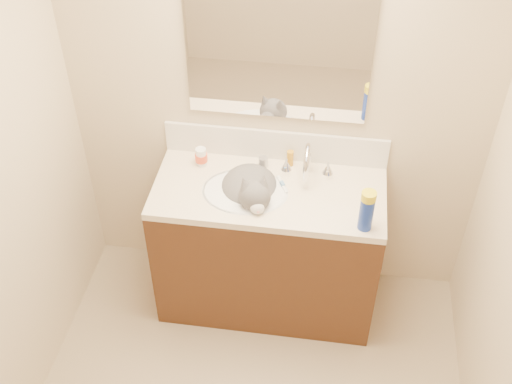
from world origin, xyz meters
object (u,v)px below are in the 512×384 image
(basin, at_px, (245,201))
(pill_bottle, at_px, (201,157))
(vanity_cabinet, at_px, (268,250))
(faucet, at_px, (307,163))
(spray_can, at_px, (366,213))
(silver_jar, at_px, (263,162))
(cat, at_px, (251,191))
(amber_bottle, at_px, (290,158))

(basin, xyz_separation_m, pill_bottle, (-0.27, 0.18, 0.12))
(vanity_cabinet, relative_size, faucet, 4.29)
(faucet, xyz_separation_m, spray_can, (0.31, -0.34, 0.01))
(basin, bearing_deg, faucet, 29.12)
(pill_bottle, xyz_separation_m, spray_can, (0.87, -0.36, 0.04))
(silver_jar, relative_size, spray_can, 0.31)
(silver_jar, distance_m, spray_can, 0.67)
(cat, distance_m, spray_can, 0.63)
(faucet, height_order, cat, faucet)
(cat, bearing_deg, amber_bottle, 31.31)
(pill_bottle, height_order, spray_can, spray_can)
(faucet, xyz_separation_m, silver_jar, (-0.23, 0.05, -0.06))
(basin, bearing_deg, vanity_cabinet, 14.04)
(silver_jar, xyz_separation_m, spray_can, (0.54, -0.39, 0.07))
(cat, xyz_separation_m, pill_bottle, (-0.29, 0.15, 0.08))
(faucet, bearing_deg, silver_jar, 168.23)
(spray_can, bearing_deg, amber_bottle, 133.69)
(vanity_cabinet, relative_size, silver_jar, 20.92)
(basin, relative_size, spray_can, 2.40)
(cat, distance_m, pill_bottle, 0.34)
(vanity_cabinet, xyz_separation_m, basin, (-0.12, -0.03, 0.38))
(vanity_cabinet, xyz_separation_m, faucet, (0.18, 0.14, 0.54))
(faucet, bearing_deg, basin, -150.88)
(vanity_cabinet, relative_size, pill_bottle, 11.58)
(cat, bearing_deg, faucet, 7.69)
(basin, relative_size, cat, 0.97)
(cat, xyz_separation_m, silver_jar, (0.04, 0.19, 0.05))
(cat, relative_size, spray_can, 2.48)
(vanity_cabinet, xyz_separation_m, cat, (-0.09, -0.00, 0.43))
(vanity_cabinet, distance_m, spray_can, 0.76)
(vanity_cabinet, relative_size, cat, 2.58)
(cat, relative_size, amber_bottle, 5.13)
(cat, xyz_separation_m, amber_bottle, (0.18, 0.22, 0.07))
(faucet, distance_m, pill_bottle, 0.57)
(pill_bottle, height_order, silver_jar, pill_bottle)
(silver_jar, bearing_deg, spray_can, -35.85)
(spray_can, bearing_deg, cat, 160.55)
(faucet, height_order, pill_bottle, faucet)
(pill_bottle, bearing_deg, basin, -34.65)
(faucet, height_order, silver_jar, faucet)
(vanity_cabinet, distance_m, basin, 0.40)
(basin, distance_m, cat, 0.06)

